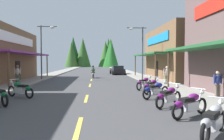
# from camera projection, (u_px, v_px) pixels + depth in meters

# --- Properties ---
(ground) EXTENTS (10.22, 92.66, 0.10)m
(ground) POSITION_uv_depth(u_px,v_px,m) (93.00, 76.00, 30.48)
(ground) COLOR #424244
(sidewalk_left) EXTENTS (2.52, 92.66, 0.12)m
(sidewalk_left) POSITION_uv_depth(u_px,v_px,m) (49.00, 75.00, 29.99)
(sidewalk_left) COLOR gray
(sidewalk_left) RESTS_ON ground
(sidewalk_right) EXTENTS (2.52, 92.66, 0.12)m
(sidewalk_right) POSITION_uv_depth(u_px,v_px,m) (135.00, 75.00, 30.95)
(sidewalk_right) COLOR #9E9991
(sidewalk_right) RESTS_ON ground
(centerline_dashes) EXTENTS (0.16, 65.25, 0.01)m
(centerline_dashes) POSITION_uv_depth(u_px,v_px,m) (93.00, 74.00, 32.65)
(centerline_dashes) COLOR #E0C64C
(centerline_dashes) RESTS_ON ground
(storefront_right_far) EXTENTS (8.31, 11.59, 5.97)m
(storefront_right_far) POSITION_uv_depth(u_px,v_px,m) (183.00, 54.00, 24.41)
(storefront_right_far) COLOR brown
(storefront_right_far) RESTS_ON ground
(streetlamp_left) EXTENTS (2.12, 0.30, 6.02)m
(streetlamp_left) POSITION_uv_depth(u_px,v_px,m) (44.00, 44.00, 22.76)
(streetlamp_left) COLOR #474C51
(streetlamp_left) RESTS_ON ground
(streetlamp_right) EXTENTS (2.12, 0.30, 5.74)m
(streetlamp_right) POSITION_uv_depth(u_px,v_px,m) (139.00, 45.00, 22.09)
(streetlamp_right) COLOR #474C51
(streetlamp_right) RESTS_ON ground
(motorcycle_parked_right_1) EXTENTS (1.58, 1.59, 1.04)m
(motorcycle_parked_right_1) POSITION_uv_depth(u_px,v_px,m) (214.00, 120.00, 5.56)
(motorcycle_parked_right_1) COLOR black
(motorcycle_parked_right_1) RESTS_ON ground
(motorcycle_parked_right_2) EXTENTS (1.88, 1.20, 1.04)m
(motorcycle_parked_right_2) POSITION_uv_depth(u_px,v_px,m) (190.00, 104.00, 7.65)
(motorcycle_parked_right_2) COLOR black
(motorcycle_parked_right_2) RESTS_ON ground
(motorcycle_parked_right_3) EXTENTS (1.70, 1.46, 1.04)m
(motorcycle_parked_right_3) POSITION_uv_depth(u_px,v_px,m) (169.00, 96.00, 9.40)
(motorcycle_parked_right_3) COLOR black
(motorcycle_parked_right_3) RESTS_ON ground
(motorcycle_parked_right_4) EXTENTS (1.86, 1.24, 1.04)m
(motorcycle_parked_right_4) POSITION_uv_depth(u_px,v_px,m) (156.00, 90.00, 11.53)
(motorcycle_parked_right_4) COLOR black
(motorcycle_parked_right_4) RESTS_ON ground
(motorcycle_parked_right_5) EXTENTS (1.53, 1.63, 1.04)m
(motorcycle_parked_right_5) POSITION_uv_depth(u_px,v_px,m) (152.00, 86.00, 13.39)
(motorcycle_parked_right_5) COLOR black
(motorcycle_parked_right_5) RESTS_ON ground
(motorcycle_parked_right_6) EXTENTS (1.57, 1.59, 1.04)m
(motorcycle_parked_right_6) POSITION_uv_depth(u_px,v_px,m) (144.00, 83.00, 15.21)
(motorcycle_parked_right_6) COLOR black
(motorcycle_parked_right_6) RESTS_ON ground
(motorcycle_parked_left_4) EXTENTS (1.86, 1.23, 1.04)m
(motorcycle_parked_left_4) POSITION_uv_depth(u_px,v_px,m) (21.00, 89.00, 11.78)
(motorcycle_parked_left_4) COLOR black
(motorcycle_parked_left_4) RESTS_ON ground
(rider_cruising_lead) EXTENTS (0.60, 2.14, 1.57)m
(rider_cruising_lead) POSITION_uv_depth(u_px,v_px,m) (93.00, 73.00, 25.83)
(rider_cruising_lead) COLOR black
(rider_cruising_lead) RESTS_ON ground
(pedestrian_by_shop) EXTENTS (0.57, 0.27, 1.66)m
(pedestrian_by_shop) POSITION_uv_depth(u_px,v_px,m) (167.00, 74.00, 17.80)
(pedestrian_by_shop) COLOR #3F593F
(pedestrian_by_shop) RESTS_ON ground
(pedestrian_browsing) EXTENTS (0.56, 0.32, 1.56)m
(pedestrian_browsing) POSITION_uv_depth(u_px,v_px,m) (218.00, 83.00, 11.39)
(pedestrian_browsing) COLOR #726659
(pedestrian_browsing) RESTS_ON ground
(pedestrian_waiting) EXTENTS (0.50, 0.41, 1.77)m
(pedestrian_waiting) POSITION_uv_depth(u_px,v_px,m) (18.00, 73.00, 18.11)
(pedestrian_waiting) COLOR #3F593F
(pedestrian_waiting) RESTS_ON ground
(parked_car_curbside) EXTENTS (2.26, 4.40, 1.40)m
(parked_car_curbside) POSITION_uv_depth(u_px,v_px,m) (117.00, 70.00, 33.09)
(parked_car_curbside) COLOR black
(parked_car_curbside) RESTS_ON ground
(treeline_backdrop) EXTENTS (20.43, 11.66, 11.61)m
(treeline_backdrop) POSITION_uv_depth(u_px,v_px,m) (94.00, 53.00, 78.69)
(treeline_backdrop) COLOR #1F6023
(treeline_backdrop) RESTS_ON ground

